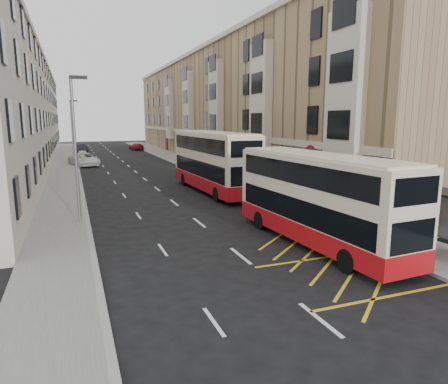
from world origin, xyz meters
name	(u,v)px	position (x,y,z in m)	size (l,w,h in m)	color
ground	(286,293)	(0.00, 0.00, 0.00)	(200.00, 200.00, 0.00)	black
pavement_right	(214,172)	(8.00, 30.00, 0.07)	(4.00, 120.00, 0.15)	slate
pavement_left	(64,180)	(-7.50, 30.00, 0.07)	(3.00, 120.00, 0.15)	slate
kerb_right	(197,173)	(6.00, 30.00, 0.07)	(0.25, 120.00, 0.15)	gray
kerb_left	(80,179)	(-6.00, 30.00, 0.07)	(0.25, 120.00, 0.15)	gray
road_markings	(124,162)	(0.00, 45.00, 0.01)	(10.00, 110.00, 0.01)	silver
terrace_right	(223,108)	(14.88, 45.38, 7.52)	(10.75, 79.00, 15.25)	#A0875D
terrace_left	(10,114)	(-13.43, 45.50, 6.52)	(9.18, 79.00, 13.25)	beige
guard_railing	(336,216)	(6.25, 5.75, 0.86)	(0.06, 6.56, 1.01)	#BD0607
street_lamp_near	(76,142)	(-6.35, 12.00, 4.64)	(0.93, 0.18, 8.00)	gray
street_lamp_far	(72,129)	(-6.35, 42.00, 4.64)	(0.93, 0.18, 8.00)	gray
double_decker_front	(318,199)	(3.99, 4.22, 2.18)	(3.07, 10.88, 4.29)	beige
double_decker_rear	(213,162)	(4.03, 19.03, 2.47)	(3.27, 12.25, 4.85)	beige
pedestrian_near	(418,230)	(7.30, 1.44, 1.11)	(0.70, 0.46, 1.91)	black
pedestrian_mid	(430,224)	(8.76, 2.09, 1.09)	(0.91, 0.71, 1.88)	black
pedestrian_far	(333,202)	(7.64, 7.95, 1.04)	(1.05, 0.44, 1.78)	black
white_van	(84,159)	(-5.20, 42.18, 0.80)	(2.67, 5.79, 1.61)	silver
car_silver	(82,155)	(-5.20, 50.29, 0.69)	(1.62, 4.04, 1.37)	#A0A3A7
car_dark	(81,148)	(-5.09, 65.17, 0.70)	(1.48, 4.24, 1.40)	black
car_red	(136,147)	(5.04, 66.33, 0.65)	(1.81, 4.45, 1.29)	#AC172C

